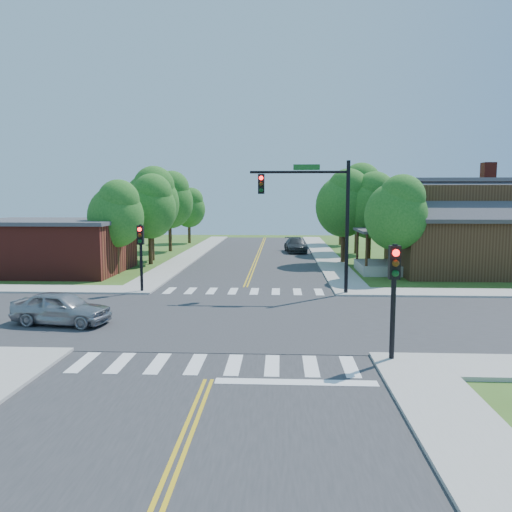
# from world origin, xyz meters

# --- Properties ---
(ground) EXTENTS (100.00, 100.00, 0.00)m
(ground) POSITION_xyz_m (0.00, 0.00, 0.00)
(ground) COLOR #3B581B
(ground) RESTS_ON ground
(road_ns) EXTENTS (10.00, 90.00, 0.04)m
(road_ns) POSITION_xyz_m (0.00, 0.00, 0.02)
(road_ns) COLOR #2D2D30
(road_ns) RESTS_ON ground
(road_ew) EXTENTS (90.00, 10.00, 0.04)m
(road_ew) POSITION_xyz_m (0.00, 0.00, 0.03)
(road_ew) COLOR #2D2D30
(road_ew) RESTS_ON ground
(intersection_patch) EXTENTS (10.20, 10.20, 0.06)m
(intersection_patch) POSITION_xyz_m (0.00, 0.00, 0.00)
(intersection_patch) COLOR #2D2D30
(intersection_patch) RESTS_ON ground
(sidewalk_ne) EXTENTS (40.00, 40.00, 0.14)m
(sidewalk_ne) POSITION_xyz_m (15.82, 15.82, 0.07)
(sidewalk_ne) COLOR #9E9B93
(sidewalk_ne) RESTS_ON ground
(sidewalk_nw) EXTENTS (40.00, 40.00, 0.14)m
(sidewalk_nw) POSITION_xyz_m (-15.82, 15.82, 0.07)
(sidewalk_nw) COLOR #9E9B93
(sidewalk_nw) RESTS_ON ground
(crosswalk_north) EXTENTS (8.85, 2.00, 0.01)m
(crosswalk_north) POSITION_xyz_m (0.00, 6.20, 0.05)
(crosswalk_north) COLOR white
(crosswalk_north) RESTS_ON ground
(crosswalk_south) EXTENTS (8.85, 2.00, 0.01)m
(crosswalk_south) POSITION_xyz_m (0.00, -6.20, 0.05)
(crosswalk_south) COLOR white
(crosswalk_south) RESTS_ON ground
(centerline) EXTENTS (0.30, 90.00, 0.01)m
(centerline) POSITION_xyz_m (0.00, 0.00, 0.05)
(centerline) COLOR gold
(centerline) RESTS_ON ground
(stop_bar) EXTENTS (4.60, 0.45, 0.09)m
(stop_bar) POSITION_xyz_m (2.50, -7.60, 0.00)
(stop_bar) COLOR white
(stop_bar) RESTS_ON ground
(signal_mast_ne) EXTENTS (5.30, 0.42, 7.20)m
(signal_mast_ne) POSITION_xyz_m (3.91, 5.59, 4.85)
(signal_mast_ne) COLOR black
(signal_mast_ne) RESTS_ON ground
(signal_pole_se) EXTENTS (0.34, 0.42, 3.80)m
(signal_pole_se) POSITION_xyz_m (5.60, -5.62, 2.66)
(signal_pole_se) COLOR black
(signal_pole_se) RESTS_ON ground
(signal_pole_nw) EXTENTS (0.34, 0.42, 3.80)m
(signal_pole_nw) POSITION_xyz_m (-5.60, 5.58, 2.66)
(signal_pole_nw) COLOR black
(signal_pole_nw) RESTS_ON ground
(house_ne) EXTENTS (13.05, 8.80, 7.11)m
(house_ne) POSITION_xyz_m (15.11, 14.23, 3.33)
(house_ne) COLOR #372213
(house_ne) RESTS_ON ground
(building_nw) EXTENTS (10.40, 8.40, 3.73)m
(building_nw) POSITION_xyz_m (-14.20, 13.20, 1.88)
(building_nw) COLOR maroon
(building_nw) RESTS_ON ground
(tree_e_a) EXTENTS (3.96, 3.76, 6.73)m
(tree_e_a) POSITION_xyz_m (9.43, 10.85, 4.41)
(tree_e_a) COLOR #382314
(tree_e_a) RESTS_ON ground
(tree_e_b) EXTENTS (4.30, 4.08, 7.31)m
(tree_e_b) POSITION_xyz_m (9.10, 18.32, 4.79)
(tree_e_b) COLOR #382314
(tree_e_b) RESTS_ON ground
(tree_e_c) EXTENTS (5.03, 4.77, 8.54)m
(tree_e_c) POSITION_xyz_m (9.34, 26.44, 5.60)
(tree_e_c) COLOR #382314
(tree_e_c) RESTS_ON ground
(tree_e_d) EXTENTS (4.64, 4.41, 7.89)m
(tree_e_d) POSITION_xyz_m (8.91, 35.30, 5.17)
(tree_e_d) COLOR #382314
(tree_e_d) RESTS_ON ground
(tree_w_a) EXTENTS (3.83, 3.63, 6.50)m
(tree_w_a) POSITION_xyz_m (-9.20, 12.54, 4.26)
(tree_w_a) COLOR #382314
(tree_w_a) RESTS_ON ground
(tree_w_b) EXTENTS (4.64, 4.41, 7.89)m
(tree_w_b) POSITION_xyz_m (-8.68, 20.14, 5.17)
(tree_w_b) COLOR #382314
(tree_w_b) RESTS_ON ground
(tree_w_c) EXTENTS (4.65, 4.42, 7.91)m
(tree_w_c) POSITION_xyz_m (-8.82, 27.61, 5.18)
(tree_w_c) COLOR #382314
(tree_w_c) RESTS_ON ground
(tree_w_d) EXTENTS (3.81, 3.62, 6.48)m
(tree_w_d) POSITION_xyz_m (-8.56, 36.64, 4.24)
(tree_w_d) COLOR #382314
(tree_w_d) RESTS_ON ground
(tree_house) EXTENTS (4.45, 4.22, 7.56)m
(tree_house) POSITION_xyz_m (7.12, 18.71, 4.95)
(tree_house) COLOR #382314
(tree_house) RESTS_ON ground
(tree_bldg) EXTENTS (4.21, 4.00, 7.16)m
(tree_bldg) POSITION_xyz_m (-8.21, 17.73, 4.69)
(tree_bldg) COLOR #382314
(tree_bldg) RESTS_ON ground
(car_silver) EXTENTS (2.80, 4.52, 1.38)m
(car_silver) POSITION_xyz_m (-6.97, -1.48, 0.69)
(car_silver) COLOR #9D9EA4
(car_silver) RESTS_ON ground
(car_dgrey) EXTENTS (2.73, 4.99, 1.35)m
(car_dgrey) POSITION_xyz_m (3.50, 26.89, 0.67)
(car_dgrey) COLOR #2E3033
(car_dgrey) RESTS_ON ground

